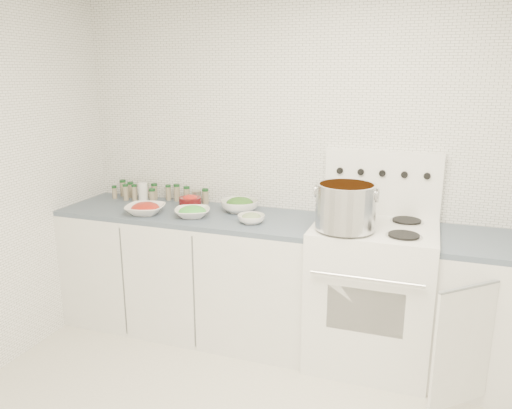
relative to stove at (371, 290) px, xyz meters
name	(u,v)px	position (x,y,z in m)	size (l,w,h in m)	color
room_walls	(233,148)	(-0.48, -1.19, 1.06)	(3.54, 3.04, 2.52)	white
counter_left	(191,271)	(-1.30, 0.00, -0.05)	(1.85, 0.62, 0.90)	white
stove	(371,290)	(0.00, 0.00, 0.00)	(0.76, 0.70, 1.36)	white
counter_right	(511,316)	(0.82, 0.00, -0.05)	(0.89, 0.90, 0.90)	white
stock_pot	(346,205)	(-0.17, -0.17, 0.60)	(0.38, 0.36, 0.27)	silver
bowl_tomato	(145,209)	(-1.57, -0.15, 0.44)	(0.32, 0.32, 0.09)	white
bowl_snowpea	(192,212)	(-1.22, -0.10, 0.44)	(0.32, 0.32, 0.08)	white
bowl_broccoli	(240,205)	(-0.96, 0.13, 0.45)	(0.32, 0.32, 0.11)	white
bowl_zucchini	(251,218)	(-0.79, -0.11, 0.44)	(0.18, 0.18, 0.07)	white
bowl_pepper	(190,202)	(-1.34, 0.10, 0.45)	(0.16, 0.16, 0.10)	#520E11
salt_canister	(143,192)	(-1.77, 0.16, 0.47)	(0.07, 0.07, 0.14)	white
tin_can	(196,197)	(-1.37, 0.26, 0.45)	(0.07, 0.07, 0.09)	#9C9684
spice_cluster	(153,192)	(-1.72, 0.23, 0.47)	(0.79, 0.16, 0.13)	gray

